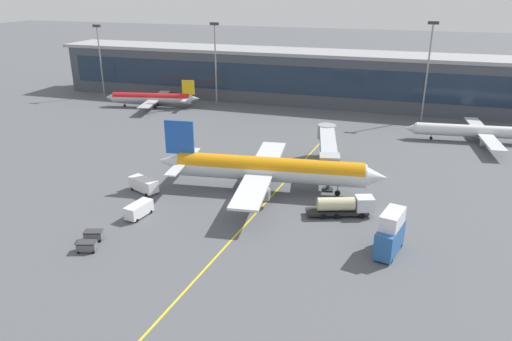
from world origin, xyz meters
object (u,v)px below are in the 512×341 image
commuter_jet_near (480,131)px  catering_lift (390,233)px  crew_van (139,209)px  baggage_cart_1 (94,235)px  fuel_tanker (344,206)px  commuter_jet_far (152,98)px  main_airliner (268,169)px  lavatory_truck (143,184)px  baggage_cart_0 (87,246)px

commuter_jet_near → catering_lift: bearing=-106.7°
crew_van → baggage_cart_1: size_ratio=1.76×
fuel_tanker → commuter_jet_near: 55.17m
catering_lift → crew_van: bearing=-179.3°
commuter_jet_far → main_airliner: bearing=-44.5°
main_airliner → fuel_tanker: size_ratio=3.82×
main_airliner → lavatory_truck: (-21.52, -7.06, -2.81)m
fuel_tanker → main_airliner: bearing=158.0°
crew_van → main_airliner: bearing=43.7°
crew_van → catering_lift: (39.28, 0.50, 1.75)m
crew_van → commuter_jet_near: (56.93, 59.34, 1.32)m
lavatory_truck → commuter_jet_near: bearing=39.2°
main_airliner → crew_van: (-16.99, -16.24, -2.92)m
baggage_cart_0 → baggage_cart_1: 3.20m
catering_lift → baggage_cart_1: catering_lift is taller
main_airliner → crew_van: bearing=-136.3°
commuter_jet_far → catering_lift: bearing=-42.0°
catering_lift → commuter_jet_near: 61.43m
fuel_tanker → catering_lift: bearing=-52.2°
catering_lift → commuter_jet_far: size_ratio=0.24×
catering_lift → baggage_cart_0: bearing=-163.0°
baggage_cart_0 → commuter_jet_near: bearing=50.7°
main_airliner → lavatory_truck: size_ratio=6.75×
crew_van → baggage_cart_0: (-1.45, -11.93, -0.53)m
fuel_tanker → crew_van: fuel_tanker is taller
lavatory_truck → baggage_cart_0: 21.34m
fuel_tanker → crew_van: (-31.69, -10.29, -0.43)m
catering_lift → commuter_jet_far: 99.11m
crew_van → baggage_cart_1: (-2.45, -8.89, -0.53)m
commuter_jet_far → fuel_tanker: bearing=-40.5°
crew_van → commuter_jet_far: 75.13m
fuel_tanker → commuter_jet_far: (-66.10, 56.48, 1.11)m
fuel_tanker → catering_lift: size_ratio=1.53×
baggage_cart_1 → fuel_tanker: bearing=29.3°
fuel_tanker → lavatory_truck: 36.24m
catering_lift → commuter_jet_near: commuter_jet_near is taller
main_airliner → catering_lift: (22.29, -15.74, -1.17)m
lavatory_truck → catering_lift: bearing=-11.2°
fuel_tanker → commuter_jet_far: bearing=139.5°
catering_lift → lavatory_truck: bearing=168.8°
main_airliner → baggage_cart_0: main_airliner is taller
crew_van → commuter_jet_near: bearing=46.2°
commuter_jet_near → baggage_cart_0: bearing=-129.3°
crew_van → commuter_jet_far: (-34.41, 66.77, 1.54)m
fuel_tanker → baggage_cart_0: fuel_tanker is taller
fuel_tanker → commuter_jet_near: (25.24, 49.05, 0.89)m
fuel_tanker → catering_lift: 12.46m
main_airliner → baggage_cart_0: (-18.44, -28.17, -3.45)m
main_airliner → fuel_tanker: main_airliner is taller
main_airliner → catering_lift: 27.31m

